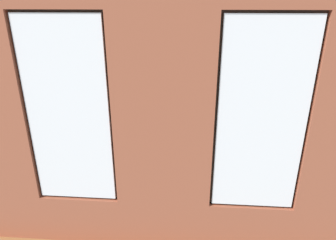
% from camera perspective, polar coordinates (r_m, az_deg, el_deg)
% --- Properties ---
extents(ground_plane, '(6.98, 5.83, 0.10)m').
position_cam_1_polar(ground_plane, '(6.42, 1.23, -6.62)').
color(ground_plane, brown).
extents(brick_wall_with_windows, '(6.38, 0.30, 3.31)m').
position_cam_1_polar(brick_wall_with_windows, '(3.41, -0.97, -2.15)').
color(brick_wall_with_windows, '#9E5138').
rests_on(brick_wall_with_windows, ground_plane).
extents(white_wall_right, '(0.10, 4.83, 3.31)m').
position_cam_1_polar(white_wall_right, '(6.57, -27.50, 7.51)').
color(white_wall_right, silver).
rests_on(white_wall_right, ground_plane).
extents(couch_by_window, '(2.07, 0.87, 0.80)m').
position_cam_1_polar(couch_by_window, '(4.62, 0.30, -13.63)').
color(couch_by_window, black).
rests_on(couch_by_window, ground_plane).
extents(couch_left, '(0.95, 1.82, 0.80)m').
position_cam_1_polar(couch_left, '(6.26, 24.52, -5.61)').
color(couch_left, black).
rests_on(couch_left, ground_plane).
extents(coffee_table, '(1.45, 0.71, 0.40)m').
position_cam_1_polar(coffee_table, '(6.07, -2.22, -4.12)').
color(coffee_table, tan).
rests_on(coffee_table, ground_plane).
extents(cup_ceramic, '(0.07, 0.07, 0.09)m').
position_cam_1_polar(cup_ceramic, '(6.03, -2.23, -3.31)').
color(cup_ceramic, '#4C4C51').
rests_on(cup_ceramic, coffee_table).
extents(candle_jar, '(0.08, 0.08, 0.13)m').
position_cam_1_polar(candle_jar, '(6.10, 1.62, -2.77)').
color(candle_jar, '#B7333D').
rests_on(candle_jar, coffee_table).
extents(remote_gray, '(0.06, 0.17, 0.02)m').
position_cam_1_polar(remote_gray, '(6.14, -3.81, -3.18)').
color(remote_gray, '#59595B').
rests_on(remote_gray, coffee_table).
extents(remote_silver, '(0.14, 0.17, 0.02)m').
position_cam_1_polar(remote_silver, '(5.94, -1.30, -4.07)').
color(remote_silver, '#B2B2B7').
rests_on(remote_silver, coffee_table).
extents(media_console, '(1.03, 0.42, 0.57)m').
position_cam_1_polar(media_console, '(6.96, -22.82, -3.01)').
color(media_console, black).
rests_on(media_console, ground_plane).
extents(tv_flatscreen, '(1.00, 0.20, 0.71)m').
position_cam_1_polar(tv_flatscreen, '(6.74, -23.59, 1.94)').
color(tv_flatscreen, black).
rests_on(tv_flatscreen, media_console).
extents(papasan_chair, '(1.09, 1.09, 0.69)m').
position_cam_1_polar(papasan_chair, '(7.59, -2.59, 2.05)').
color(papasan_chair, olive).
rests_on(papasan_chair, ground_plane).
extents(potted_plant_by_left_couch, '(0.47, 0.47, 0.70)m').
position_cam_1_polar(potted_plant_by_left_couch, '(7.26, 18.40, 0.27)').
color(potted_plant_by_left_couch, beige).
rests_on(potted_plant_by_left_couch, ground_plane).
extents(potted_plant_foreground_right, '(0.73, 0.78, 1.36)m').
position_cam_1_polar(potted_plant_foreground_right, '(8.41, -15.52, 3.46)').
color(potted_plant_foreground_right, '#9E5638').
rests_on(potted_plant_foreground_right, ground_plane).
extents(potted_plant_beside_window_right, '(0.96, 0.96, 1.28)m').
position_cam_1_polar(potted_plant_beside_window_right, '(4.57, -16.81, -8.35)').
color(potted_plant_beside_window_right, '#9E5638').
rests_on(potted_plant_beside_window_right, ground_plane).
extents(potted_plant_mid_room_small, '(0.35, 0.35, 0.56)m').
position_cam_1_polar(potted_plant_mid_room_small, '(6.58, 6.11, -1.72)').
color(potted_plant_mid_room_small, gray).
rests_on(potted_plant_mid_room_small, ground_plane).
extents(potted_plant_near_tv, '(0.93, 0.93, 1.12)m').
position_cam_1_polar(potted_plant_near_tv, '(5.81, -22.56, -4.11)').
color(potted_plant_near_tv, '#47423D').
rests_on(potted_plant_near_tv, ground_plane).
extents(potted_plant_between_couches, '(0.94, 0.99, 1.25)m').
position_cam_1_polar(potted_plant_between_couches, '(4.59, 19.43, -9.38)').
color(potted_plant_between_couches, brown).
rests_on(potted_plant_between_couches, ground_plane).
extents(potted_plant_corner_near_left, '(0.74, 0.74, 1.23)m').
position_cam_1_polar(potted_plant_corner_near_left, '(8.20, 20.91, 4.93)').
color(potted_plant_corner_near_left, brown).
rests_on(potted_plant_corner_near_left, ground_plane).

